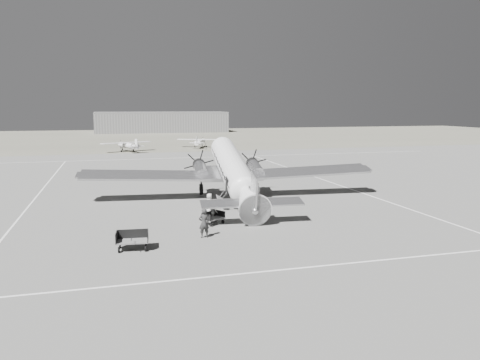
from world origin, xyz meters
The scene contains 15 objects.
ground centered at (0.00, 0.00, 0.00)m, with size 260.00×260.00×0.00m, color slate.
taxi_line_near centered at (0.00, -14.00, 0.01)m, with size 60.00×0.15×0.01m, color silver.
taxi_line_right centered at (12.00, 0.00, 0.01)m, with size 0.15×80.00×0.01m, color silver.
taxi_line_left centered at (-18.00, 10.00, 0.01)m, with size 0.15×60.00×0.01m, color silver.
taxi_line_horizon centered at (0.00, 40.00, 0.01)m, with size 90.00×0.15×0.01m, color silver.
grass_infield centered at (0.00, 95.00, 0.00)m, with size 260.00×90.00×0.01m, color #666455.
hangar_main centered at (5.00, 120.00, 3.30)m, with size 42.00×14.00×6.60m.
dc3_airliner centered at (-0.93, 3.56, 2.57)m, with size 26.94×18.70×5.13m, color silver, non-canonical shape.
light_plane_left centered at (-8.24, 53.00, 1.00)m, with size 9.66×7.84×2.01m, color silver, non-canonical shape.
light_plane_right centered at (6.34, 58.43, 0.99)m, with size 9.51×7.71×1.97m, color silver, non-canonical shape.
baggage_cart_near centered at (-4.38, -3.88, 0.44)m, with size 1.56×1.10×0.88m, color #5E5E5E, non-canonical shape.
baggage_cart_far centered at (-10.19, -8.50, 0.55)m, with size 1.94×1.37×1.10m, color #5E5E5E, non-canonical shape.
ground_crew centered at (-5.68, -7.06, 0.94)m, with size 0.69×0.45×1.89m, color #2A2A2A.
ramp_agent centered at (-4.23, -3.26, 0.75)m, with size 0.73×0.57×1.51m, color #ACACAA.
passenger centered at (-3.97, -0.52, 0.79)m, with size 0.77×0.50×1.58m, color beige.
Camera 1 is at (-11.13, -35.40, 8.21)m, focal length 35.00 mm.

